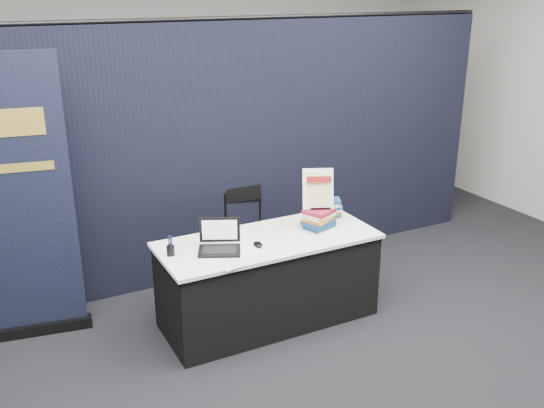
{
  "coord_description": "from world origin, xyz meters",
  "views": [
    {
      "loc": [
        -2.07,
        -3.49,
        2.7
      ],
      "look_at": [
        0.03,
        0.55,
        1.04
      ],
      "focal_mm": 40.0,
      "sensor_mm": 36.0,
      "label": 1
    }
  ],
  "objects": [
    {
      "name": "laptop",
      "position": [
        -0.46,
        0.53,
        0.81
      ],
      "size": [
        0.39,
        0.38,
        0.25
      ],
      "rotation": [
        0.0,
        0.0,
        -0.44
      ],
      "color": "black",
      "rests_on": "display_table"
    },
    {
      "name": "floor",
      "position": [
        0.0,
        0.0,
        0.0
      ],
      "size": [
        8.0,
        8.0,
        0.0
      ],
      "primitive_type": "plane",
      "color": "black",
      "rests_on": "ground"
    },
    {
      "name": "drape_partition",
      "position": [
        0.0,
        1.6,
        1.2
      ],
      "size": [
        6.0,
        0.08,
        2.4
      ],
      "primitive_type": "cube",
      "color": "black",
      "rests_on": "floor"
    },
    {
      "name": "book_stack_short",
      "position": [
        0.71,
        0.75,
        0.83
      ],
      "size": [
        0.22,
        0.2,
        0.16
      ],
      "rotation": [
        0.0,
        0.0,
        -0.34
      ],
      "color": "#207945",
      "rests_on": "display_table"
    },
    {
      "name": "mouse",
      "position": [
        -0.14,
        0.45,
        0.77
      ],
      "size": [
        0.08,
        0.12,
        0.03
      ],
      "primitive_type": "ellipsoid",
      "rotation": [
        0.0,
        0.0,
        -0.15
      ],
      "color": "black",
      "rests_on": "display_table"
    },
    {
      "name": "pen_cup",
      "position": [
        -0.81,
        0.61,
        0.79
      ],
      "size": [
        0.08,
        0.08,
        0.08
      ],
      "primitive_type": "cylinder",
      "rotation": [
        0.0,
        0.0,
        -0.35
      ],
      "color": "black",
      "rests_on": "display_table"
    },
    {
      "name": "wall_back",
      "position": [
        0.0,
        4.0,
        1.75
      ],
      "size": [
        8.0,
        0.02,
        3.5
      ],
      "primitive_type": "cube",
      "color": "#A8A59E",
      "rests_on": "floor"
    },
    {
      "name": "book_stack_tall",
      "position": [
        0.49,
        0.56,
        0.83
      ],
      "size": [
        0.3,
        0.27,
        0.17
      ],
      "rotation": [
        0.0,
        0.0,
        0.36
      ],
      "color": "navy",
      "rests_on": "display_table"
    },
    {
      "name": "brochure_right",
      "position": [
        -0.29,
        0.52,
        0.75
      ],
      "size": [
        0.38,
        0.33,
        0.0
      ],
      "primitive_type": "cube",
      "rotation": [
        0.0,
        0.0,
        -0.37
      ],
      "color": "white",
      "rests_on": "display_table"
    },
    {
      "name": "brochure_left",
      "position": [
        -0.51,
        0.48,
        0.75
      ],
      "size": [
        0.31,
        0.23,
        0.0
      ],
      "primitive_type": "cube",
      "rotation": [
        0.0,
        0.0,
        -0.07
      ],
      "color": "white",
      "rests_on": "display_table"
    },
    {
      "name": "display_table",
      "position": [
        0.0,
        0.55,
        0.38
      ],
      "size": [
        1.8,
        0.75,
        0.75
      ],
      "color": "black",
      "rests_on": "floor"
    },
    {
      "name": "brochure_mid",
      "position": [
        -0.42,
        0.27,
        0.75
      ],
      "size": [
        0.32,
        0.26,
        0.0
      ],
      "primitive_type": "cube",
      "rotation": [
        0.0,
        0.0,
        0.21
      ],
      "color": "silver",
      "rests_on": "display_table"
    },
    {
      "name": "pullup_banner",
      "position": [
        -1.83,
        1.25,
        1.0
      ],
      "size": [
        0.96,
        0.26,
        2.27
      ],
      "rotation": [
        0.0,
        0.0,
        -0.17
      ],
      "color": "black",
      "rests_on": "floor"
    },
    {
      "name": "info_sign",
      "position": [
        0.49,
        0.59,
        1.09
      ],
      "size": [
        0.28,
        0.19,
        0.35
      ],
      "rotation": [
        0.0,
        0.0,
        -0.41
      ],
      "color": "black",
      "rests_on": "book_stack_tall"
    },
    {
      "name": "stacking_chair",
      "position": [
        0.24,
        1.42,
        0.48
      ],
      "size": [
        0.41,
        0.42,
        0.86
      ],
      "rotation": [
        0.0,
        0.0,
        -0.07
      ],
      "color": "black",
      "rests_on": "floor"
    }
  ]
}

